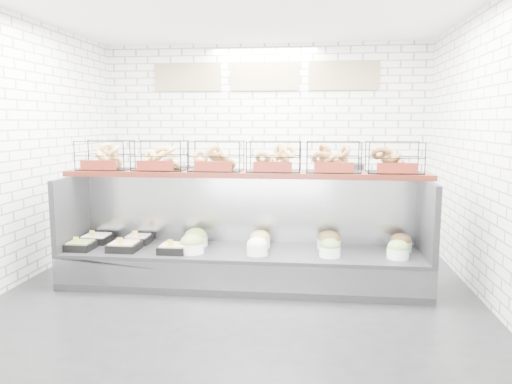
# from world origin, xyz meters

# --- Properties ---
(ground) EXTENTS (5.50, 5.50, 0.00)m
(ground) POSITION_xyz_m (0.00, 0.00, 0.00)
(ground) COLOR black
(ground) RESTS_ON ground
(room_shell) EXTENTS (5.02, 5.51, 3.01)m
(room_shell) POSITION_xyz_m (0.00, 0.60, 2.06)
(room_shell) COLOR white
(room_shell) RESTS_ON ground
(display_case) EXTENTS (4.00, 0.90, 1.20)m
(display_case) POSITION_xyz_m (-0.00, 0.34, 0.33)
(display_case) COLOR black
(display_case) RESTS_ON ground
(bagel_shelf) EXTENTS (4.10, 0.50, 0.40)m
(bagel_shelf) POSITION_xyz_m (-0.00, 0.52, 1.39)
(bagel_shelf) COLOR #40140D
(bagel_shelf) RESTS_ON display_case
(prep_counter) EXTENTS (4.00, 0.60, 1.20)m
(prep_counter) POSITION_xyz_m (-0.00, 2.43, 0.47)
(prep_counter) COLOR #93969B
(prep_counter) RESTS_ON ground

